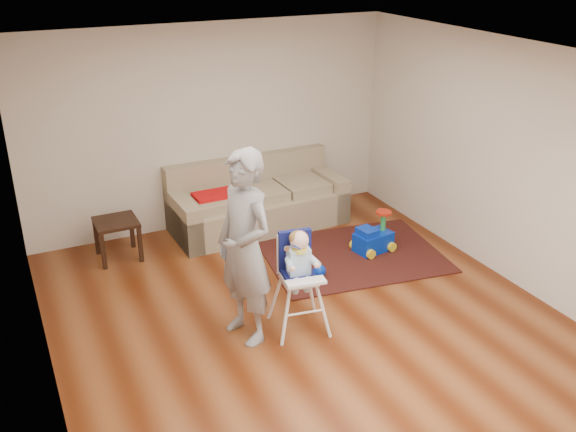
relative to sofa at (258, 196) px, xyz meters
name	(u,v)px	position (x,y,z in m)	size (l,w,h in m)	color
ground	(304,317)	(-0.47, -2.30, -0.45)	(5.50, 5.50, 0.00)	#501E09
room_envelope	(283,132)	(-0.47, -1.77, 1.42)	(5.04, 5.52, 2.72)	beige
sofa	(258,196)	(0.00, 0.00, 0.00)	(2.37, 1.02, 0.91)	tan
side_table	(118,239)	(-1.93, -0.10, -0.20)	(0.50, 0.50, 0.50)	black
area_rug	(353,255)	(0.71, -1.32, -0.45)	(2.13, 1.60, 0.02)	black
ride_on_toy	(374,232)	(1.00, -1.32, -0.18)	(0.46, 0.33, 0.50)	#072FC0
toy_ball	(319,271)	(0.07, -1.63, -0.36)	(0.15, 0.15, 0.15)	#072FC0
high_chair	(299,282)	(-0.61, -2.45, 0.07)	(0.58, 0.58, 1.09)	white
adult	(245,248)	(-1.13, -2.34, 0.52)	(0.71, 0.46, 1.94)	gray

